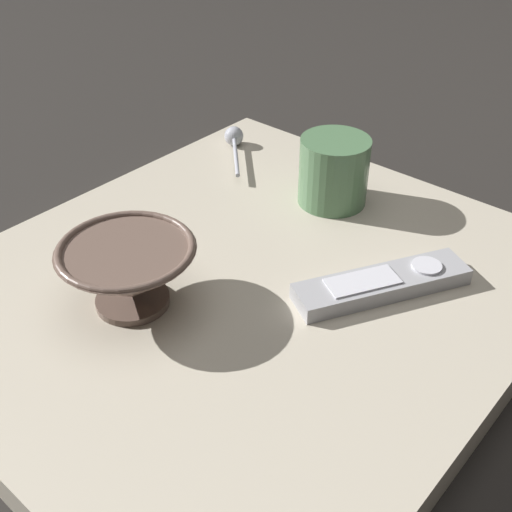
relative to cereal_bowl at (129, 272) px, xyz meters
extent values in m
plane|color=black|center=(-0.06, -0.11, -0.08)|extent=(6.00, 6.00, 0.00)
cube|color=#B7AD99|center=(-0.06, -0.11, -0.06)|extent=(0.57, 0.64, 0.04)
cylinder|color=brown|center=(0.00, 0.00, -0.04)|extent=(0.08, 0.08, 0.01)
cone|color=brown|center=(0.00, 0.00, 0.00)|extent=(0.14, 0.14, 0.06)
torus|color=brown|center=(0.00, 0.00, 0.03)|extent=(0.14, 0.14, 0.01)
cylinder|color=#4C724C|center=(-0.04, -0.31, 0.00)|extent=(0.09, 0.09, 0.09)
cylinder|color=#A3A5B2|center=(0.13, -0.30, -0.03)|extent=(0.09, 0.09, 0.01)
sphere|color=#A3A5B2|center=(0.17, -0.35, -0.03)|extent=(0.03, 0.03, 0.03)
cube|color=#9E9EA3|center=(-0.19, -0.19, -0.03)|extent=(0.14, 0.19, 0.02)
cylinder|color=silver|center=(-0.21, -0.23, -0.02)|extent=(0.03, 0.03, 0.00)
cube|color=silver|center=(-0.17, -0.17, -0.02)|extent=(0.07, 0.08, 0.00)
camera|label=1|loc=(-0.44, 0.31, 0.39)|focal=45.26mm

